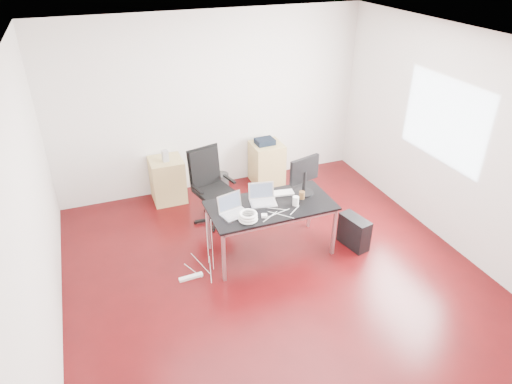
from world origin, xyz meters
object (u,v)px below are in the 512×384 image
object	(u,v)px
desk	(271,208)
office_chair	(210,183)
filing_cabinet_right	(267,163)
filing_cabinet_left	(168,180)
pc_tower	(354,232)

from	to	relation	value
desk	office_chair	distance (m)	1.18
desk	office_chair	world-z (taller)	office_chair
desk	filing_cabinet_right	world-z (taller)	desk
filing_cabinet_left	filing_cabinet_right	xyz separation A→B (m)	(1.69, 0.00, 0.00)
filing_cabinet_left	pc_tower	world-z (taller)	filing_cabinet_left
office_chair	pc_tower	bearing A→B (deg)	-54.80
office_chair	pc_tower	size ratio (longest dim) A/B	2.40
office_chair	filing_cabinet_right	bearing A→B (deg)	18.53
office_chair	filing_cabinet_right	world-z (taller)	office_chair
desk	filing_cabinet_left	bearing A→B (deg)	117.95
filing_cabinet_left	pc_tower	bearing A→B (deg)	-45.66
filing_cabinet_left	filing_cabinet_right	bearing A→B (deg)	0.00
filing_cabinet_left	pc_tower	size ratio (longest dim) A/B	1.56
filing_cabinet_left	filing_cabinet_right	world-z (taller)	same
desk	pc_tower	size ratio (longest dim) A/B	3.56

